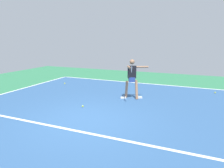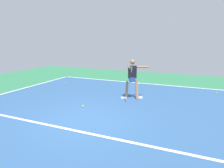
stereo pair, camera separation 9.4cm
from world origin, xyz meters
name	(u,v)px [view 1 (the left image)]	position (x,y,z in m)	size (l,w,h in m)	color
ground_plane	(86,120)	(0.00, 0.00, 0.00)	(20.74, 20.74, 0.00)	#2D754C
court_surface	(86,120)	(0.00, 0.00, 0.00)	(10.42, 12.25, 0.00)	#2D5484
court_line_baseline_near	(138,83)	(0.00, -6.07, 0.00)	(10.42, 0.10, 0.01)	white
court_line_service	(71,130)	(0.00, 0.78, 0.00)	(7.81, 0.10, 0.01)	white
court_line_centre_mark	(137,83)	(0.00, -5.87, 0.00)	(0.10, 0.30, 0.01)	white
tennis_player	(132,77)	(-0.64, -2.81, 0.96)	(1.07, 1.34, 1.70)	#9E7051
tennis_ball_centre_court	(83,106)	(0.72, -1.04, 0.03)	(0.07, 0.07, 0.07)	#CCE033
tennis_ball_by_baseline	(65,83)	(3.79, -4.16, 0.03)	(0.07, 0.07, 0.07)	yellow
tennis_ball_far_corner	(215,93)	(-4.04, -5.19, 0.03)	(0.07, 0.07, 0.07)	yellow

